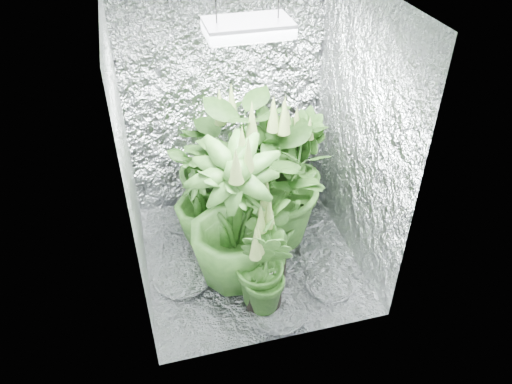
{
  "coord_description": "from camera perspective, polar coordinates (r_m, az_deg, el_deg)",
  "views": [
    {
      "loc": [
        -0.68,
        -2.77,
        2.79
      ],
      "look_at": [
        0.05,
        0.0,
        0.64
      ],
      "focal_mm": 35.0,
      "sensor_mm": 36.0,
      "label": 1
    }
  ],
  "objects": [
    {
      "name": "plant_g",
      "position": [
        3.38,
        0.95,
        -8.7
      ],
      "size": [
        0.58,
        0.58,
        0.84
      ],
      "rotation": [
        0.0,
        0.0,
        5.32
      ],
      "color": "black",
      "rests_on": "ground"
    },
    {
      "name": "plant_h",
      "position": [
        3.44,
        -2.67,
        -3.2
      ],
      "size": [
        0.84,
        0.84,
        1.24
      ],
      "rotation": [
        0.0,
        0.0,
        5.85
      ],
      "color": "black",
      "rests_on": "ground"
    },
    {
      "name": "plant_e",
      "position": [
        3.75,
        1.59,
        1.07
      ],
      "size": [
        1.04,
        1.04,
        1.25
      ],
      "rotation": [
        0.0,
        0.0,
        3.15
      ],
      "color": "black",
      "rests_on": "ground"
    },
    {
      "name": "plant_d",
      "position": [
        3.92,
        -6.24,
        -0.94
      ],
      "size": [
        0.63,
        0.63,
        0.88
      ],
      "rotation": [
        0.0,
        0.0,
        2.3
      ],
      "color": "black",
      "rests_on": "ground"
    },
    {
      "name": "grow_lamp",
      "position": [
        3.01,
        -0.93,
        18.23
      ],
      "size": [
        0.5,
        0.3,
        0.22
      ],
      "color": "gray",
      "rests_on": "ceiling"
    },
    {
      "name": "circulation_fan",
      "position": [
        4.45,
        4.8,
        0.58
      ],
      "size": [
        0.15,
        0.33,
        0.38
      ],
      "rotation": [
        0.0,
        0.0,
        -0.01
      ],
      "color": "black",
      "rests_on": "ground"
    },
    {
      "name": "walls",
      "position": [
        3.37,
        -0.79,
        4.8
      ],
      "size": [
        1.62,
        1.62,
        2.0
      ],
      "color": "silver",
      "rests_on": "ground"
    },
    {
      "name": "plant_a",
      "position": [
        4.06,
        -3.78,
        3.78
      ],
      "size": [
        1.19,
        1.19,
        1.21
      ],
      "rotation": [
        0.0,
        0.0,
        0.21
      ],
      "color": "black",
      "rests_on": "ground"
    },
    {
      "name": "ground",
      "position": [
        3.99,
        -0.67,
        -7.45
      ],
      "size": [
        1.6,
        1.6,
        0.0
      ],
      "primitive_type": "plane",
      "color": "silver",
      "rests_on": "ground"
    },
    {
      "name": "plant_f",
      "position": [
        3.54,
        1.55,
        -5.74
      ],
      "size": [
        0.57,
        0.57,
        0.87
      ],
      "rotation": [
        0.0,
        0.0,
        4.14
      ],
      "color": "black",
      "rests_on": "ground"
    },
    {
      "name": "plant_c",
      "position": [
        4.16,
        4.67,
        2.83
      ],
      "size": [
        0.63,
        0.63,
        1.0
      ],
      "rotation": [
        0.0,
        0.0,
        1.28
      ],
      "color": "black",
      "rests_on": "ground"
    },
    {
      "name": "plant_b",
      "position": [
        4.02,
        1.69,
        2.47
      ],
      "size": [
        0.73,
        0.73,
        1.14
      ],
      "rotation": [
        0.0,
        0.0,
        0.45
      ],
      "color": "black",
      "rests_on": "ground"
    },
    {
      "name": "plant_label",
      "position": [
        3.43,
        1.93,
        -9.74
      ],
      "size": [
        0.06,
        0.04,
        0.08
      ],
      "primitive_type": "cube",
      "rotation": [
        -0.21,
        0.0,
        0.33
      ],
      "color": "white",
      "rests_on": "plant_g"
    }
  ]
}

